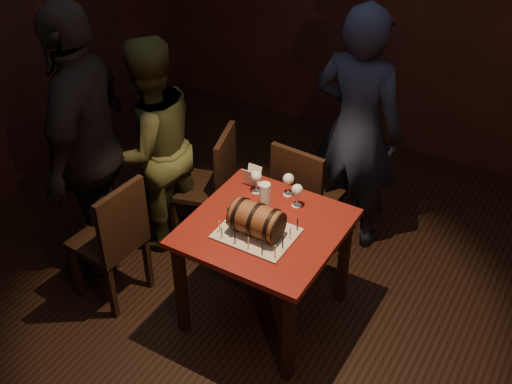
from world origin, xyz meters
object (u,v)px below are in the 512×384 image
pint_of_ale (265,194)px  person_back (357,130)px  wine_glass_left (256,177)px  person_left_front (87,145)px  pub_table (265,239)px  chair_left_front (115,237)px  barrel_cake (256,220)px  wine_glass_right (297,191)px  chair_left_rear (213,181)px  chair_back (303,194)px  wine_glass_mid (288,180)px  person_left_rear (150,147)px

pint_of_ale → person_back: 0.91m
wine_glass_left → person_left_front: 1.12m
pub_table → chair_left_front: 0.99m
person_back → person_left_front: bearing=43.0°
chair_left_front → person_left_front: size_ratio=0.47×
barrel_cake → chair_left_front: 1.01m
person_left_front → wine_glass_right: bearing=83.2°
chair_left_rear → person_back: 1.09m
chair_back → chair_left_front: (-0.83, -1.03, 0.00)m
wine_glass_mid → person_back: 0.73m
wine_glass_mid → person_left_front: size_ratio=0.08×
person_back → pub_table: bearing=86.0°
barrel_cake → person_back: (0.13, 1.15, 0.06)m
chair_back → chair_left_front: bearing=-129.0°
wine_glass_right → chair_left_rear: size_ratio=0.17×
pint_of_ale → person_left_front: (-1.16, -0.31, 0.16)m
chair_back → person_left_front: person_left_front is taller
wine_glass_mid → person_left_rear: bearing=-176.8°
pub_table → person_back: 1.10m
chair_left_front → person_left_rear: person_left_rear is taller
chair_back → person_left_rear: person_left_rear is taller
pub_table → pint_of_ale: pint_of_ale is taller
barrel_cake → person_left_front: (-1.26, -0.02, 0.12)m
wine_glass_left → person_left_front: (-1.05, -0.39, 0.11)m
pub_table → pint_of_ale: (-0.11, 0.19, 0.18)m
wine_glass_left → chair_left_front: 0.99m
chair_left_rear → pub_table: bearing=-34.5°
wine_glass_mid → chair_back: 0.48m
chair_back → person_left_rear: size_ratio=0.58×
wine_glass_mid → person_left_rear: person_left_rear is taller
wine_glass_mid → pint_of_ale: 0.18m
person_left_front → chair_back: bearing=101.1°
wine_glass_left → chair_left_rear: (-0.50, 0.23, -0.35)m
chair_left_rear → person_left_front: person_left_front is taller
wine_glass_mid → chair_left_rear: 0.78m
wine_glass_left → wine_glass_mid: (0.19, 0.08, -0.00)m
wine_glass_right → person_left_front: size_ratio=0.08×
barrel_cake → wine_glass_mid: 0.44m
person_back → barrel_cake: bearing=86.4°
chair_left_rear → person_left_rear: size_ratio=0.58×
wine_glass_left → pint_of_ale: (0.11, -0.08, -0.05)m
barrel_cake → pint_of_ale: size_ratio=2.37×
pub_table → wine_glass_right: wine_glass_right is taller
chair_back → person_left_rear: bearing=-158.6°
wine_glass_mid → person_back: bearing=77.7°
chair_back → chair_left_front: size_ratio=1.00×
barrel_cake → chair_back: size_ratio=0.38×
chair_back → pub_table: bearing=-83.1°
barrel_cake → pint_of_ale: (-0.11, 0.29, -0.04)m
chair_back → person_left_rear: (-1.01, -0.40, 0.28)m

